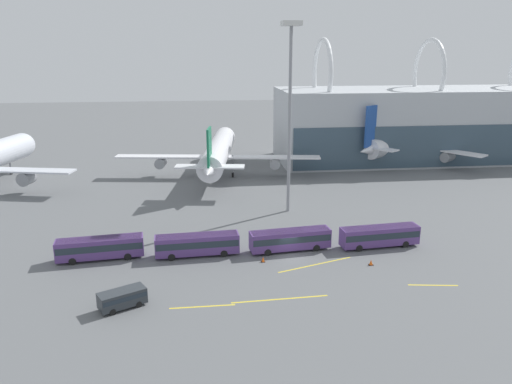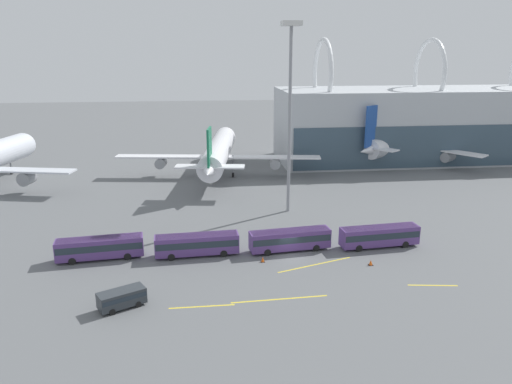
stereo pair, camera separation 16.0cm
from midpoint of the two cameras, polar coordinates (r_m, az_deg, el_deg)
ground_plane at (r=70.61m, az=3.84°, el=-7.35°), size 440.00×440.00×0.00m
terminal_building at (r=144.22m, az=23.62°, el=7.35°), size 103.22×23.70×30.74m
airliner_at_gate_far at (r=113.12m, az=-4.41°, el=4.55°), size 45.88×44.30×13.56m
airliner_parked_remote at (r=134.26m, az=17.06°, el=5.59°), size 37.11×34.20×15.53m
shuttle_bus_0 at (r=72.20m, az=-17.45°, el=-6.00°), size 11.86×3.75×3.06m
shuttle_bus_1 at (r=70.56m, az=-6.81°, el=-5.86°), size 11.78×3.19×3.06m
shuttle_bus_2 at (r=71.93m, az=3.86°, el=-5.34°), size 11.86×3.78×3.06m
shuttle_bus_3 at (r=75.32m, az=13.88°, el=-4.79°), size 11.83×3.52×3.06m
service_van_foreground at (r=58.95m, az=-15.12°, el=-11.56°), size 5.57×4.28×2.06m
floodlight_mast at (r=85.40m, az=3.89°, el=12.70°), size 3.15×3.15×32.35m
lane_stripe_0 at (r=68.36m, az=6.74°, el=-8.25°), size 10.87×3.95×0.01m
lane_stripe_1 at (r=59.31m, az=2.68°, el=-12.13°), size 11.43×0.71×0.01m
lane_stripe_2 at (r=58.05m, az=-6.23°, el=-12.89°), size 7.41×0.27×0.01m
lane_stripe_3 at (r=66.08m, az=19.51°, el=-10.01°), size 6.09×1.16×0.01m
traffic_cone_0 at (r=68.60m, az=0.74°, el=-7.71°), size 0.57×0.57×0.73m
traffic_cone_1 at (r=69.39m, az=12.94°, el=-7.85°), size 0.64×0.64×0.77m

